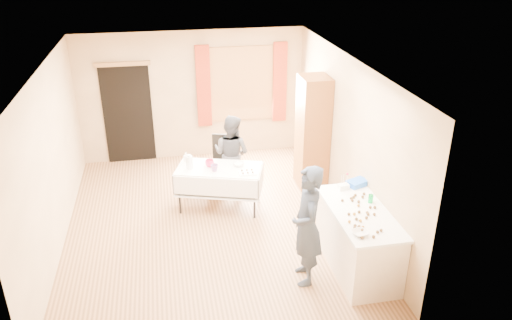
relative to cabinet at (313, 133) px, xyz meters
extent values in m
cube|color=#9E7047|center=(-1.99, -1.00, -1.04)|extent=(4.50, 5.50, 0.02)
cube|color=white|center=(-1.99, -1.00, 1.58)|extent=(4.50, 5.50, 0.02)
cube|color=tan|center=(-1.99, 1.76, 0.27)|extent=(4.50, 0.02, 2.60)
cube|color=tan|center=(-1.99, -3.76, 0.27)|extent=(4.50, 0.02, 2.60)
cube|color=tan|center=(-4.25, -1.00, 0.27)|extent=(0.02, 5.50, 2.60)
cube|color=tan|center=(0.27, -1.00, 0.27)|extent=(0.02, 5.50, 2.60)
cube|color=olive|center=(-0.99, 1.72, 0.47)|extent=(1.32, 0.06, 1.52)
cube|color=white|center=(-0.99, 1.71, 0.47)|extent=(1.20, 0.02, 1.40)
cube|color=maroon|center=(-1.77, 1.67, 0.47)|extent=(0.28, 0.06, 1.65)
cube|color=maroon|center=(-0.21, 1.67, 0.47)|extent=(0.28, 0.06, 1.65)
cube|color=black|center=(-3.29, 1.73, -0.03)|extent=(0.95, 0.04, 2.00)
cube|color=olive|center=(-3.29, 1.70, 0.99)|extent=(1.05, 0.06, 0.08)
cube|color=brown|center=(0.00, 0.00, 0.00)|extent=(0.50, 0.60, 2.06)
cube|color=#EFDFC8|center=(-0.10, -2.56, -0.60)|extent=(0.70, 1.55, 0.86)
cube|color=white|center=(-0.10, -2.56, -0.14)|extent=(0.77, 1.61, 0.04)
cube|color=white|center=(-1.76, -0.54, -0.30)|extent=(1.52, 1.08, 0.04)
cube|color=black|center=(-1.62, 0.32, -0.62)|extent=(0.48, 0.48, 0.05)
cube|color=black|center=(-1.57, 0.49, -0.37)|extent=(0.38, 0.14, 0.55)
imported|color=#20293A|center=(-0.88, -2.68, -0.19)|extent=(0.68, 0.50, 1.68)
imported|color=black|center=(-1.47, 0.06, -0.31)|extent=(1.22, 1.22, 1.43)
cylinder|color=#0A9D3C|center=(0.11, -2.38, -0.06)|extent=(0.07, 0.07, 0.12)
imported|color=white|center=(-0.33, -3.10, -0.10)|extent=(0.27, 0.27, 0.05)
cube|color=white|center=(-0.12, -1.93, -0.08)|extent=(0.16, 0.12, 0.08)
cube|color=blue|center=(0.13, -1.86, -0.08)|extent=(0.35, 0.30, 0.08)
cylinder|color=silver|center=(-2.24, -0.47, -0.17)|extent=(0.15, 0.15, 0.22)
imported|color=#E41C4C|center=(-1.91, -0.45, -0.22)|extent=(0.20, 0.20, 0.11)
imported|color=red|center=(-1.85, -0.65, -0.22)|extent=(0.13, 0.13, 0.11)
imported|color=white|center=(-1.43, -0.52, -0.25)|extent=(0.30, 0.30, 0.06)
cube|color=white|center=(-1.34, -0.83, -0.27)|extent=(0.29, 0.21, 0.02)
imported|color=white|center=(-2.28, -0.17, -0.20)|extent=(0.14, 0.14, 0.16)
sphere|color=#3F2314|center=(-0.22, -2.83, -0.10)|extent=(0.04, 0.04, 0.04)
sphere|color=#3A2511|center=(0.05, -2.24, -0.10)|extent=(0.04, 0.04, 0.04)
sphere|color=#3A2511|center=(-0.15, -2.62, -0.10)|extent=(0.04, 0.04, 0.04)
sphere|color=#3A2511|center=(0.02, -2.71, -0.10)|extent=(0.04, 0.04, 0.04)
sphere|color=#3A2511|center=(-0.35, -2.97, -0.10)|extent=(0.04, 0.04, 0.04)
sphere|color=#3A2511|center=(-0.20, -3.21, -0.10)|extent=(0.04, 0.04, 0.04)
sphere|color=#3F2314|center=(-0.25, -2.98, -0.10)|extent=(0.04, 0.04, 0.04)
sphere|color=#3A2511|center=(-0.30, -2.64, -0.10)|extent=(0.04, 0.04, 0.04)
sphere|color=#3A2511|center=(-0.26, -2.28, -0.10)|extent=(0.04, 0.04, 0.04)
sphere|color=#3A2511|center=(0.05, -2.53, -0.10)|extent=(0.04, 0.04, 0.04)
sphere|color=#3A2511|center=(-0.03, -2.17, -0.10)|extent=(0.04, 0.04, 0.04)
sphere|color=#3A2511|center=(-0.25, -2.78, -0.10)|extent=(0.04, 0.04, 0.04)
sphere|color=#3F2314|center=(-0.09, -2.45, -0.10)|extent=(0.04, 0.04, 0.04)
sphere|color=#3A2511|center=(-0.11, -2.78, -0.10)|extent=(0.04, 0.04, 0.04)
sphere|color=#3A2511|center=(-0.06, -2.70, -0.10)|extent=(0.04, 0.04, 0.04)
sphere|color=#3A2511|center=(-0.33, -2.93, -0.10)|extent=(0.04, 0.04, 0.04)
sphere|color=#3A2511|center=(-0.05, -2.36, -0.10)|extent=(0.04, 0.04, 0.04)
sphere|color=#3A2511|center=(-0.27, -3.04, -0.10)|extent=(0.04, 0.04, 0.04)
sphere|color=#3F2314|center=(-0.36, -2.82, -0.10)|extent=(0.04, 0.04, 0.04)
sphere|color=#3A2511|center=(0.11, -2.16, -0.10)|extent=(0.04, 0.04, 0.04)
sphere|color=#3A2511|center=(-0.12, -2.25, -0.10)|extent=(0.04, 0.04, 0.04)
sphere|color=#3A2511|center=(-0.11, -3.12, -0.10)|extent=(0.04, 0.04, 0.04)
sphere|color=#3A2511|center=(-0.05, -3.09, -0.10)|extent=(0.04, 0.04, 0.04)
sphere|color=#3A2511|center=(-0.29, -2.96, -0.10)|extent=(0.04, 0.04, 0.04)
sphere|color=#3F2314|center=(-0.23, -2.66, -0.10)|extent=(0.04, 0.04, 0.04)
sphere|color=#3A2511|center=(0.10, -2.55, -0.10)|extent=(0.04, 0.04, 0.04)
sphere|color=#3A2511|center=(-0.34, -3.20, -0.10)|extent=(0.04, 0.04, 0.04)
sphere|color=#3A2511|center=(-0.07, -2.22, -0.10)|extent=(0.04, 0.04, 0.04)
sphere|color=#3A2511|center=(-0.13, -2.30, -0.10)|extent=(0.04, 0.04, 0.04)
sphere|color=#3A2511|center=(-0.05, -2.65, -0.10)|extent=(0.04, 0.04, 0.04)
camera|label=1|loc=(-2.59, -7.96, 3.30)|focal=35.00mm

